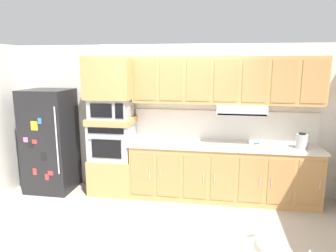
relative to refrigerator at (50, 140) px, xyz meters
name	(u,v)px	position (x,y,z in m)	size (l,w,h in m)	color
ground_plane	(161,215)	(2.07, -0.68, -0.88)	(9.60, 9.60, 0.00)	#B2A899
back_kitchen_wall	(172,119)	(2.07, 0.43, 0.37)	(6.20, 0.12, 2.50)	silver
refrigerator	(50,140)	(0.00, 0.00, 0.00)	(0.76, 0.73, 1.76)	black
oven_base_cabinet	(114,174)	(1.10, 0.07, -0.58)	(0.74, 0.62, 0.60)	tan
built_in_oven	(112,141)	(1.10, 0.07, 0.02)	(0.70, 0.62, 0.60)	#A8AAAF
appliance_mid_shelf	(112,121)	(1.10, 0.07, 0.37)	(0.74, 0.62, 0.10)	tan
microwave	(111,108)	(1.10, 0.07, 0.58)	(0.64, 0.54, 0.32)	#A8AAAF
appliance_upper_cabinet	(110,78)	(1.10, 0.07, 1.08)	(0.74, 0.62, 0.68)	tan
lower_cabinet_run	(222,173)	(2.95, 0.07, -0.44)	(2.97, 0.63, 0.88)	tan
countertop_slab	(223,146)	(2.95, 0.07, 0.02)	(3.01, 0.64, 0.04)	beige
backsplash_panel	(224,126)	(2.95, 0.36, 0.29)	(3.01, 0.02, 0.50)	silver
upper_cabinet_with_hood	(227,82)	(2.97, 0.19, 1.02)	(2.97, 0.48, 0.88)	tan
screwdriver	(257,143)	(3.48, 0.16, 0.05)	(0.16, 0.17, 0.03)	blue
electric_kettle	(302,141)	(4.12, 0.02, 0.15)	(0.17, 0.17, 0.24)	#A8AAAF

